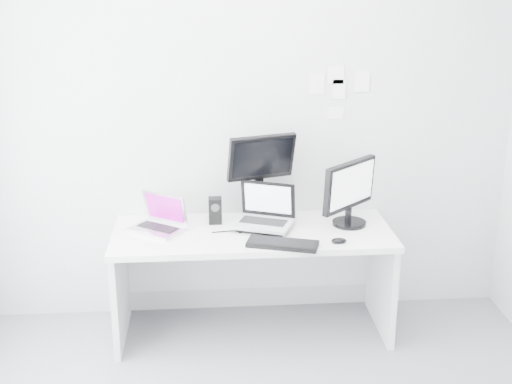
# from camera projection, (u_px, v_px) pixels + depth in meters

# --- Properties ---
(back_wall) EXTENTS (3.60, 0.00, 3.60)m
(back_wall) POSITION_uv_depth(u_px,v_px,m) (249.00, 125.00, 4.45)
(back_wall) COLOR #BABCBE
(back_wall) RESTS_ON ground
(desk) EXTENTS (1.80, 0.70, 0.73)m
(desk) POSITION_uv_depth(u_px,v_px,m) (253.00, 282.00, 4.43)
(desk) COLOR white
(desk) RESTS_ON ground
(macbook) EXTENTS (0.41, 0.39, 0.25)m
(macbook) POSITION_uv_depth(u_px,v_px,m) (156.00, 213.00, 4.28)
(macbook) COLOR silver
(macbook) RESTS_ON desk
(speaker) EXTENTS (0.11, 0.11, 0.17)m
(speaker) POSITION_uv_depth(u_px,v_px,m) (215.00, 210.00, 4.43)
(speaker) COLOR black
(speaker) RESTS_ON desk
(dell_laptop) EXTENTS (0.44, 0.40, 0.30)m
(dell_laptop) POSITION_uv_depth(u_px,v_px,m) (263.00, 208.00, 4.29)
(dell_laptop) COLOR #B1B3B8
(dell_laptop) RESTS_ON desk
(rear_monitor) EXTENTS (0.48, 0.29, 0.61)m
(rear_monitor) POSITION_uv_depth(u_px,v_px,m) (260.00, 177.00, 4.41)
(rear_monitor) COLOR black
(rear_monitor) RESTS_ON desk
(samsung_monitor) EXTENTS (0.51, 0.49, 0.45)m
(samsung_monitor) POSITION_uv_depth(u_px,v_px,m) (351.00, 192.00, 4.35)
(samsung_monitor) COLOR black
(samsung_monitor) RESTS_ON desk
(keyboard) EXTENTS (0.46, 0.28, 0.03)m
(keyboard) POSITION_uv_depth(u_px,v_px,m) (283.00, 244.00, 4.07)
(keyboard) COLOR black
(keyboard) RESTS_ON desk
(mouse) EXTENTS (0.10, 0.06, 0.03)m
(mouse) POSITION_uv_depth(u_px,v_px,m) (339.00, 241.00, 4.12)
(mouse) COLOR black
(mouse) RESTS_ON desk
(wall_note_0) EXTENTS (0.10, 0.00, 0.14)m
(wall_note_0) POSITION_uv_depth(u_px,v_px,m) (317.00, 84.00, 4.40)
(wall_note_0) COLOR white
(wall_note_0) RESTS_ON back_wall
(wall_note_1) EXTENTS (0.09, 0.00, 0.13)m
(wall_note_1) POSITION_uv_depth(u_px,v_px,m) (339.00, 89.00, 4.42)
(wall_note_1) COLOR white
(wall_note_1) RESTS_ON back_wall
(wall_note_2) EXTENTS (0.10, 0.00, 0.14)m
(wall_note_2) POSITION_uv_depth(u_px,v_px,m) (362.00, 82.00, 4.42)
(wall_note_2) COLOR white
(wall_note_2) RESTS_ON back_wall
(wall_note_3) EXTENTS (0.11, 0.00, 0.08)m
(wall_note_3) POSITION_uv_depth(u_px,v_px,m) (335.00, 113.00, 4.47)
(wall_note_3) COLOR white
(wall_note_3) RESTS_ON back_wall
(wall_note_4) EXTENTS (0.11, 0.00, 0.12)m
(wall_note_4) POSITION_uv_depth(u_px,v_px,m) (336.00, 75.00, 4.39)
(wall_note_4) COLOR white
(wall_note_4) RESTS_ON back_wall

